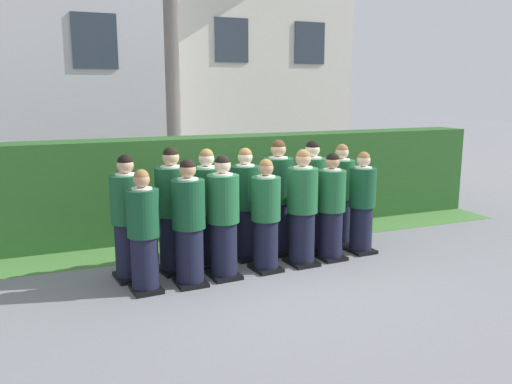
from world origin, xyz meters
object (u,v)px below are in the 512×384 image
student_front_row_6 (362,205)px  student_rear_row_0 (128,221)px  student_front_row_5 (331,209)px  student_rear_row_3 (245,207)px  student_front_row_1 (189,226)px  student_rear_row_2 (207,210)px  student_front_row_2 (223,220)px  student_rear_row_6 (341,196)px  student_front_row_3 (266,218)px  student_rear_row_5 (312,198)px  student_front_row_4 (302,210)px  student_front_row_0 (144,234)px  student_rear_row_4 (278,200)px  student_rear_row_1 (172,213)px

student_front_row_6 → student_rear_row_0: student_rear_row_0 is taller
student_front_row_5 → student_rear_row_3: size_ratio=0.96×
student_front_row_1 → student_front_row_6: student_front_row_1 is taller
student_rear_row_2 → student_rear_row_3: bearing=6.3°
student_front_row_1 → student_front_row_2: student_front_row_2 is taller
student_rear_row_2 → student_rear_row_3: (0.60, 0.07, -0.01)m
student_front_row_1 → student_rear_row_6: (2.75, 0.85, -0.00)m
student_front_row_6 → student_rear_row_0: 3.47m
student_rear_row_3 → student_front_row_2: bearing=-131.8°
student_front_row_1 → student_front_row_6: size_ratio=1.04×
student_front_row_3 → student_rear_row_6: bearing=24.2°
student_rear_row_0 → student_rear_row_6: 3.44m
student_front_row_1 → student_front_row_3: bearing=6.0°
student_rear_row_5 → student_rear_row_0: bearing=-174.7°
student_front_row_4 → student_front_row_0: bearing=-175.8°
student_front_row_4 → student_rear_row_2: 1.33m
student_rear_row_4 → student_front_row_4: bearing=-80.9°
student_front_row_6 → student_rear_row_4: (-1.20, 0.45, 0.09)m
student_rear_row_5 → student_rear_row_6: student_rear_row_5 is taller
student_front_row_2 → student_rear_row_4: 1.30m
student_rear_row_4 → student_rear_row_0: bearing=-173.7°
student_rear_row_0 → student_rear_row_2: student_rear_row_2 is taller
student_front_row_2 → student_front_row_3: student_front_row_2 is taller
student_front_row_5 → student_rear_row_1: 2.29m
student_front_row_6 → student_rear_row_1: student_rear_row_1 is taller
student_front_row_3 → student_rear_row_6: student_rear_row_6 is taller
student_rear_row_3 → student_front_row_0: bearing=-156.0°
student_rear_row_3 → student_rear_row_6: 1.71m
student_front_row_2 → student_rear_row_3: student_rear_row_3 is taller
student_front_row_6 → student_rear_row_2: bearing=172.0°
student_front_row_3 → student_rear_row_1: 1.27m
student_front_row_1 → student_front_row_4: (1.69, 0.15, 0.02)m
student_front_row_0 → student_front_row_4: student_front_row_4 is taller
student_front_row_6 → student_rear_row_5: bearing=143.3°
student_front_row_0 → student_rear_row_0: bearing=101.4°
student_rear_row_1 → student_front_row_0: bearing=-131.0°
student_front_row_2 → student_rear_row_5: student_rear_row_5 is taller
student_front_row_1 → student_rear_row_2: student_rear_row_2 is taller
student_front_row_4 → student_front_row_6: bearing=8.0°
student_front_row_4 → student_rear_row_4: 0.61m
student_front_row_1 → student_front_row_3: student_front_row_1 is taller
student_front_row_5 → student_rear_row_3: (-1.15, 0.49, 0.04)m
student_rear_row_2 → student_rear_row_6: student_rear_row_2 is taller
student_front_row_0 → student_rear_row_0: (-0.10, 0.52, 0.06)m
student_front_row_4 → student_rear_row_5: 0.78m
student_rear_row_4 → student_front_row_6: bearing=-20.5°
student_rear_row_1 → student_rear_row_4: 1.67m
student_front_row_4 → student_front_row_6: 1.11m
student_front_row_6 → student_rear_row_1: size_ratio=0.90×
student_front_row_5 → student_front_row_4: bearing=-173.4°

